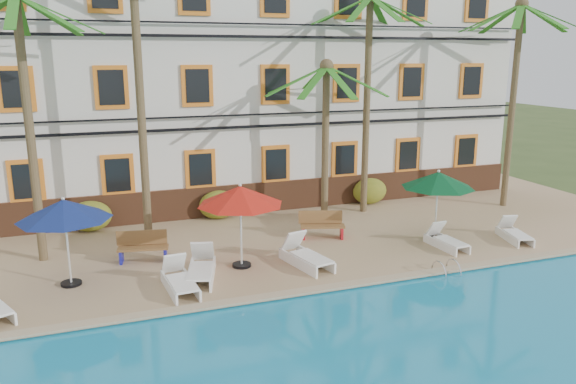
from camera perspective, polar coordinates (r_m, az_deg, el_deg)
name	(u,v)px	position (r m, az deg, el deg)	size (l,w,h in m)	color
ground	(305,286)	(16.04, 1.71, -9.55)	(100.00, 100.00, 0.00)	#384C23
pool_deck	(254,231)	(20.43, -3.46, -3.99)	(30.00, 12.00, 0.25)	tan
pool_coping	(317,289)	(15.17, 2.99, -9.83)	(30.00, 0.35, 0.06)	tan
hotel_building	(219,79)	(24.31, -7.06, 11.36)	(25.40, 6.44, 10.22)	silver
palm_a	(25,90)	(17.85, -25.15, 9.40)	(4.58, 4.58, 7.95)	brown
palm_b	(138,54)	(18.16, -15.04, 13.35)	(4.58, 4.58, 9.68)	brown
palm_c	(326,115)	(20.51, 3.86, 7.77)	(4.58, 4.58, 5.97)	brown
palm_d	(368,74)	(21.89, 8.11, 11.83)	(4.58, 4.58, 8.43)	brown
palm_e	(515,76)	(24.32, 22.08, 10.91)	(4.58, 4.58, 8.25)	brown
shrub_left	(90,216)	(21.03, -19.48, -2.34)	(1.50, 0.90, 1.10)	#295718
shrub_mid	(219,205)	(21.51, -7.06, -1.29)	(1.50, 0.90, 1.10)	#295718
shrub_right	(370,191)	(23.73, 8.30, 0.09)	(1.50, 0.90, 1.10)	#295718
umbrella_blue	(64,210)	(15.94, -21.79, -1.72)	(2.47, 2.47, 2.47)	black
umbrella_red	(240,196)	(16.17, -4.87, -0.40)	(2.52, 2.52, 2.52)	black
umbrella_green	(438,180)	(19.17, 15.01, 1.16)	(2.43, 2.43, 2.43)	black
lounger_b	(180,280)	(15.32, -10.96, -8.79)	(0.80, 1.91, 0.88)	white
lounger_c	(201,268)	(15.99, -8.82, -7.66)	(1.21, 2.07, 0.93)	white
lounger_d	(306,256)	(16.75, 1.80, -6.47)	(1.13, 2.09, 0.94)	white
lounger_e	(446,240)	(18.96, 15.74, -4.72)	(0.69, 1.69, 0.78)	white
lounger_f	(514,233)	(20.44, 21.99, -3.88)	(0.97, 1.73, 0.78)	white
bench_left	(143,246)	(17.61, -14.49, -5.33)	(1.56, 0.76, 0.93)	olive
bench_right	(322,224)	(19.21, 3.52, -3.30)	(1.57, 0.93, 0.93)	olive
pool_ladder	(446,272)	(16.95, 15.76, -7.86)	(0.54, 0.74, 0.74)	silver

